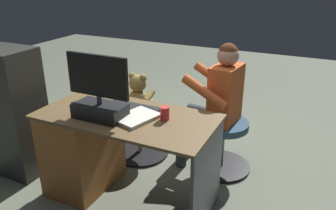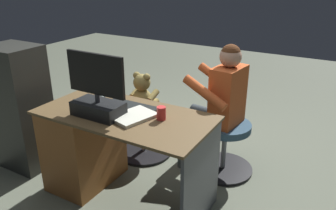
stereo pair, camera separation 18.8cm
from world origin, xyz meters
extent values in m
plane|color=#626957|center=(0.00, 0.00, 0.00)|extent=(10.00, 10.00, 0.00)
cube|color=brown|center=(0.00, 0.36, 0.71)|extent=(1.31, 0.65, 0.02)
cube|color=#A5602C|center=(0.43, 0.36, 0.35)|extent=(0.42, 0.60, 0.70)
cube|color=#4B4E55|center=(-0.63, 0.36, 0.35)|extent=(0.02, 0.58, 0.70)
cube|color=black|center=(0.14, 0.47, 0.77)|extent=(0.37, 0.20, 0.10)
cylinder|color=#333338|center=(0.14, 0.47, 0.85)|extent=(0.04, 0.04, 0.06)
cube|color=black|center=(0.14, 0.47, 1.03)|extent=(0.48, 0.02, 0.29)
cube|color=black|center=(0.14, 0.46, 1.03)|extent=(0.44, 0.00, 0.26)
cube|color=black|center=(0.02, 0.24, 0.73)|extent=(0.42, 0.14, 0.02)
ellipsoid|color=black|center=(0.33, 0.23, 0.74)|extent=(0.06, 0.10, 0.04)
cylinder|color=red|center=(-0.28, 0.31, 0.77)|extent=(0.06, 0.06, 0.10)
cube|color=black|center=(0.44, 0.31, 0.73)|extent=(0.11, 0.15, 0.02)
cube|color=beige|center=(-0.10, 0.38, 0.73)|extent=(0.29, 0.35, 0.02)
cylinder|color=black|center=(0.27, -0.28, 0.01)|extent=(0.56, 0.56, 0.03)
cylinder|color=gray|center=(0.27, -0.28, 0.21)|extent=(0.04, 0.04, 0.38)
cylinder|color=maroon|center=(0.27, -0.28, 0.43)|extent=(0.42, 0.42, 0.06)
ellipsoid|color=olive|center=(0.27, -0.28, 0.57)|extent=(0.19, 0.16, 0.20)
sphere|color=olive|center=(0.27, -0.28, 0.73)|extent=(0.16, 0.16, 0.16)
sphere|color=beige|center=(0.27, -0.35, 0.72)|extent=(0.06, 0.06, 0.06)
sphere|color=olive|center=(0.22, -0.28, 0.79)|extent=(0.07, 0.07, 0.07)
sphere|color=olive|center=(0.33, -0.28, 0.79)|extent=(0.07, 0.07, 0.07)
cylinder|color=olive|center=(0.18, -0.31, 0.61)|extent=(0.06, 0.15, 0.10)
cylinder|color=olive|center=(0.37, -0.31, 0.61)|extent=(0.06, 0.15, 0.10)
cylinder|color=olive|center=(0.22, -0.39, 0.50)|extent=(0.06, 0.12, 0.06)
cylinder|color=olive|center=(0.32, -0.39, 0.50)|extent=(0.06, 0.12, 0.06)
cylinder|color=black|center=(-0.52, -0.37, 0.01)|extent=(0.53, 0.53, 0.03)
cylinder|color=gray|center=(-0.52, -0.37, 0.21)|extent=(0.04, 0.04, 0.38)
cylinder|color=#385870|center=(-0.52, -0.37, 0.43)|extent=(0.44, 0.44, 0.06)
cube|color=#D25B29|center=(-0.52, -0.37, 0.72)|extent=(0.24, 0.34, 0.50)
sphere|color=tan|center=(-0.52, -0.37, 1.05)|extent=(0.18, 0.18, 0.18)
sphere|color=#522D17|center=(-0.52, -0.37, 1.07)|extent=(0.16, 0.16, 0.16)
cylinder|color=#D25B29|center=(-0.40, -0.16, 0.79)|extent=(0.40, 0.12, 0.24)
cylinder|color=#D25B29|center=(-0.36, -0.55, 0.79)|extent=(0.40, 0.12, 0.24)
cylinder|color=#313A3F|center=(-0.36, -0.27, 0.48)|extent=(0.36, 0.15, 0.11)
cylinder|color=#313A3F|center=(-0.18, -0.24, 0.23)|extent=(0.10, 0.10, 0.46)
cylinder|color=#313A3F|center=(-0.33, -0.44, 0.48)|extent=(0.36, 0.15, 0.11)
cylinder|color=#313A3F|center=(-0.16, -0.42, 0.23)|extent=(0.10, 0.10, 0.46)
cube|color=#2D2E2A|center=(1.09, 0.42, 0.56)|extent=(0.44, 0.36, 1.12)
camera|label=1|loc=(-1.23, 2.24, 1.72)|focal=36.11mm
camera|label=2|loc=(-1.39, 2.15, 1.72)|focal=36.11mm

